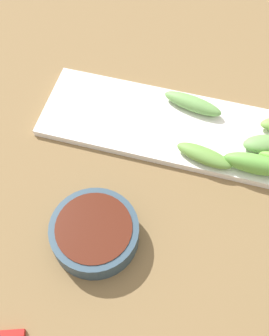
# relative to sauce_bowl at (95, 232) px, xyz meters

# --- Properties ---
(tabletop) EXTENTS (2.10, 2.10, 0.02)m
(tabletop) POSITION_rel_sauce_bowl_xyz_m (0.13, -0.03, -0.03)
(tabletop) COLOR olive
(tabletop) RESTS_ON ground
(sauce_bowl) EXTENTS (0.12, 0.12, 0.04)m
(sauce_bowl) POSITION_rel_sauce_bowl_xyz_m (0.00, 0.00, 0.00)
(sauce_bowl) COLOR #2F4759
(sauce_bowl) RESTS_ON tabletop
(serving_plate) EXTENTS (0.14, 0.40, 0.01)m
(serving_plate) POSITION_rel_sauce_bowl_xyz_m (0.21, -0.05, -0.01)
(serving_plate) COLOR white
(serving_plate) RESTS_ON tabletop
(broccoli_stalk_0) EXTENTS (0.05, 0.07, 0.02)m
(broccoli_stalk_0) POSITION_rel_sauce_bowl_xyz_m (0.20, -0.20, 0.00)
(broccoli_stalk_0) COLOR #6EA157
(broccoli_stalk_0) RESTS_ON serving_plate
(broccoli_stalk_3) EXTENTS (0.04, 0.09, 0.02)m
(broccoli_stalk_3) POSITION_rel_sauce_bowl_xyz_m (0.15, -0.12, 0.00)
(broccoli_stalk_3) COLOR #699E44
(broccoli_stalk_3) RESTS_ON serving_plate
(broccoli_stalk_4) EXTENTS (0.03, 0.09, 0.03)m
(broccoli_stalk_4) POSITION_rel_sauce_bowl_xyz_m (0.16, -0.19, 0.01)
(broccoli_stalk_4) COLOR #65AE45
(broccoli_stalk_4) RESTS_ON serving_plate
(broccoli_stalk_6) EXTENTS (0.04, 0.10, 0.02)m
(broccoli_stalk_6) POSITION_rel_sauce_bowl_xyz_m (0.25, -0.08, 0.00)
(broccoli_stalk_6) COLOR #6EA556
(broccoli_stalk_6) RESTS_ON serving_plate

